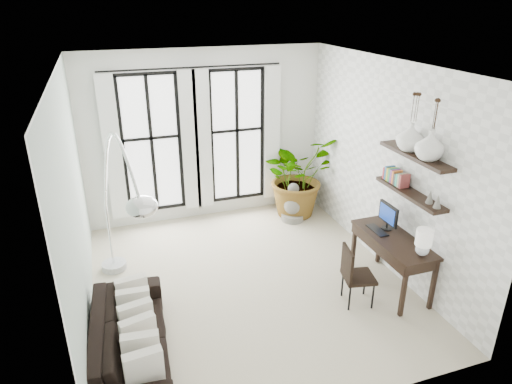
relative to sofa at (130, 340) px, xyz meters
name	(u,v)px	position (x,y,z in m)	size (l,w,h in m)	color
floor	(247,281)	(1.80, 1.12, -0.32)	(5.00, 5.00, 0.00)	#C2B89A
ceiling	(246,66)	(1.80, 1.12, 2.88)	(5.00, 5.00, 0.00)	white
wall_left	(74,207)	(-0.45, 1.12, 1.28)	(5.00, 5.00, 0.00)	#9DB0A2
wall_right	(386,167)	(4.05, 1.12, 1.28)	(5.00, 5.00, 0.00)	white
wall_back	(206,136)	(1.80, 3.62, 1.28)	(4.50, 4.50, 0.00)	white
windows	(196,141)	(1.60, 3.55, 1.24)	(3.26, 0.13, 2.65)	white
wall_shelves	(410,177)	(3.91, 0.36, 1.41)	(0.25, 1.30, 0.60)	black
sofa	(130,340)	(0.00, 0.00, 0.00)	(2.16, 0.85, 0.63)	black
throw_pillows	(137,325)	(0.10, 0.00, 0.18)	(0.40, 1.52, 0.40)	silver
plant	(298,175)	(3.47, 3.08, 0.49)	(1.46, 1.26, 1.62)	#2D7228
desk	(395,243)	(3.74, 0.27, 0.45)	(0.59, 1.40, 1.22)	black
desk_chair	(354,272)	(3.04, 0.16, 0.18)	(0.49, 0.49, 0.88)	black
arc_lamp	(117,174)	(0.10, 1.09, 1.67)	(0.76, 2.46, 2.55)	silver
buddha	(293,205)	(3.27, 2.82, 0.01)	(0.43, 0.43, 0.77)	gray
vase_a	(430,145)	(3.91, 0.07, 1.95)	(0.37, 0.37, 0.38)	white
vase_b	(410,137)	(3.91, 0.47, 1.95)	(0.37, 0.37, 0.38)	white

